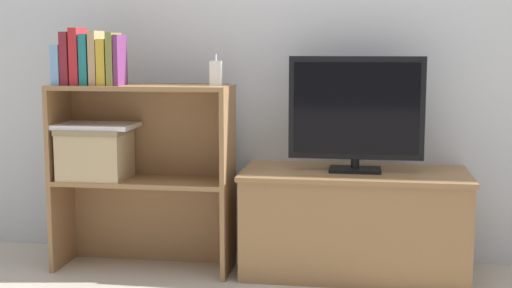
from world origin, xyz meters
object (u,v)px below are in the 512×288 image
object	(u,v)px
tv_stand	(354,222)
book_skyblue	(61,65)
book_teal	(88,60)
book_mustard	(105,62)
book_plum	(120,60)
tv	(356,111)
book_tan	(97,58)
laptop	(95,126)
book_crimson	(78,57)
book_olive	(114,59)
baby_monitor	(216,73)
storage_basket_left	(96,151)
book_maroon	(69,58)

from	to	relation	value
tv_stand	book_skyblue	distance (m)	1.45
book_teal	book_mustard	xyz separation A→B (m)	(0.08, 0.00, -0.01)
book_skyblue	book_plum	size ratio (longest dim) A/B	0.80
book_teal	book_plum	world-z (taller)	book_teal
tv	book_plum	xyz separation A→B (m)	(-1.00, -0.12, 0.22)
book_teal	book_tan	xyz separation A→B (m)	(0.04, 0.00, 0.01)
laptop	book_plum	bearing A→B (deg)	-12.31
tv	book_teal	world-z (taller)	book_teal
tv	book_skyblue	world-z (taller)	book_skyblue
tv_stand	book_mustard	bearing A→B (deg)	-173.54
laptop	book_tan	bearing A→B (deg)	-45.06
book_crimson	book_tan	xyz separation A→B (m)	(0.08, 0.00, -0.01)
book_teal	book_tan	world-z (taller)	book_tan
book_mustard	book_olive	xyz separation A→B (m)	(0.04, 0.00, 0.01)
book_plum	baby_monitor	bearing A→B (deg)	6.23
tv	book_tan	size ratio (longest dim) A/B	2.49
baby_monitor	storage_basket_left	distance (m)	0.64
book_tan	storage_basket_left	xyz separation A→B (m)	(-0.03, 0.03, -0.41)
book_maroon	book_tan	world-z (taller)	book_tan
tv_stand	laptop	world-z (taller)	laptop
book_plum	book_tan	bearing A→B (deg)	180.00
book_teal	book_olive	distance (m)	0.12
storage_basket_left	laptop	bearing A→B (deg)	-3.58
tv_stand	tv	size ratio (longest dim) A/B	1.69
book_teal	laptop	world-z (taller)	book_teal
book_mustard	book_plum	distance (m)	0.07
tv_stand	laptop	distance (m)	1.21
tv	book_tan	distance (m)	1.14
book_teal	book_olive	bearing A→B (deg)	0.00
book_tan	book_mustard	size ratio (longest dim) A/B	1.18
tv_stand	book_skyblue	size ratio (longest dim) A/B	5.66
book_skyblue	storage_basket_left	bearing A→B (deg)	12.43
book_olive	laptop	bearing A→B (deg)	164.77
book_crimson	storage_basket_left	distance (m)	0.42
book_teal	book_plum	xyz separation A→B (m)	(0.15, 0.00, -0.00)
tv	book_crimson	size ratio (longest dim) A/B	2.36
tv	book_skyblue	xyz separation A→B (m)	(-1.27, -0.12, 0.19)
book_skyblue	book_maroon	bearing A→B (deg)	-0.00
book_tan	book_mustard	distance (m)	0.04
tv_stand	baby_monitor	xyz separation A→B (m)	(-0.59, -0.08, 0.65)
tv_stand	storage_basket_left	xyz separation A→B (m)	(-1.14, -0.09, 0.30)
tv	book_maroon	distance (m)	1.26
book_crimson	book_mustard	distance (m)	0.12
book_maroon	baby_monitor	size ratio (longest dim) A/B	1.69
book_crimson	book_plum	bearing A→B (deg)	0.00
baby_monitor	storage_basket_left	bearing A→B (deg)	-178.42
book_tan	tv	bearing A→B (deg)	6.15
book_tan	book_olive	xyz separation A→B (m)	(0.08, 0.00, -0.00)
tv_stand	laptop	xyz separation A→B (m)	(-1.14, -0.09, 0.41)
book_olive	tv	bearing A→B (deg)	6.62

